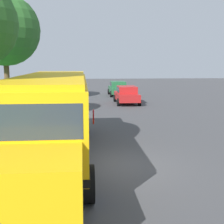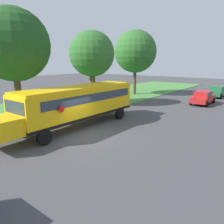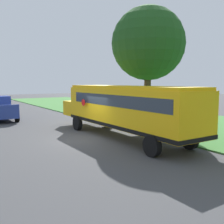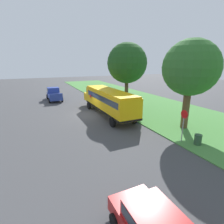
{
  "view_description": "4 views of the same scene",
  "coord_description": "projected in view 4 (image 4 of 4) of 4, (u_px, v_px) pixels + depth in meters",
  "views": [
    {
      "loc": [
        -1.1,
        -10.61,
        3.64
      ],
      "look_at": [
        0.33,
        4.56,
        1.21
      ],
      "focal_mm": 50.0,
      "sensor_mm": 36.0,
      "label": 1
    },
    {
      "loc": [
        10.12,
        -10.27,
        5.04
      ],
      "look_at": [
        -0.04,
        2.72,
        1.19
      ],
      "focal_mm": 35.0,
      "sensor_mm": 36.0,
      "label": 2
    },
    {
      "loc": [
        6.83,
        13.82,
        3.39
      ],
      "look_at": [
        -1.15,
        1.4,
        1.69
      ],
      "focal_mm": 42.0,
      "sensor_mm": 36.0,
      "label": 3
    },
    {
      "loc": [
        6.05,
        20.18,
        6.33
      ],
      "look_at": [
        -1.01,
        4.85,
        1.52
      ],
      "focal_mm": 28.0,
      "sensor_mm": 36.0,
      "label": 4
    }
  ],
  "objects": [
    {
      "name": "ground_plane",
      "position": [
        89.0,
        115.0,
        21.8
      ],
      "size": [
        120.0,
        120.0,
        0.0
      ],
      "primitive_type": "plane",
      "color": "#424244"
    },
    {
      "name": "trash_bin",
      "position": [
        198.0,
        140.0,
        13.72
      ],
      "size": [
        0.56,
        0.56,
        0.9
      ],
      "primitive_type": "cylinder",
      "color": "#2D4C33",
      "rests_on": "ground"
    },
    {
      "name": "pickup_truck",
      "position": [
        54.0,
        94.0,
        30.21
      ],
      "size": [
        2.28,
        5.4,
        2.1
      ],
      "color": "#283D93",
      "rests_on": "ground"
    },
    {
      "name": "grass_verge",
      "position": [
        153.0,
        106.0,
        25.81
      ],
      "size": [
        12.0,
        80.0,
        0.08
      ],
      "primitive_type": "cube",
      "color": "#47843D",
      "rests_on": "ground"
    },
    {
      "name": "oak_tree_roadside_mid",
      "position": [
        189.0,
        67.0,
        15.85
      ],
      "size": [
        5.12,
        5.12,
        8.43
      ],
      "color": "brown",
      "rests_on": "ground"
    },
    {
      "name": "oak_tree_beside_bus",
      "position": [
        127.0,
        63.0,
        23.8
      ],
      "size": [
        5.44,
        5.44,
        8.95
      ],
      "color": "#4C3826",
      "rests_on": "ground"
    },
    {
      "name": "school_bus",
      "position": [
        108.0,
        100.0,
        21.23
      ],
      "size": [
        2.84,
        12.42,
        3.16
      ],
      "color": "yellow",
      "rests_on": "ground"
    },
    {
      "name": "stop_sign",
      "position": [
        183.0,
        122.0,
        13.88
      ],
      "size": [
        0.08,
        0.68,
        2.74
      ],
      "color": "gray",
      "rests_on": "ground"
    }
  ]
}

